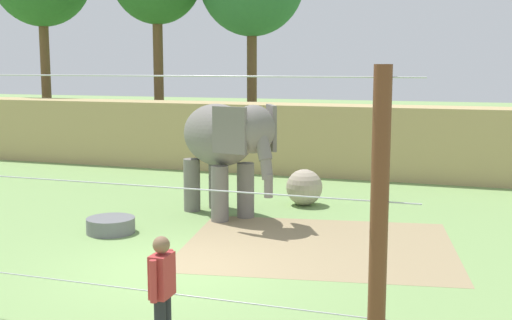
% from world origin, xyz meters
% --- Properties ---
extents(ground_plane, '(120.00, 120.00, 0.00)m').
position_xyz_m(ground_plane, '(0.00, 0.00, 0.00)').
color(ground_plane, '#759956').
extents(dirt_patch, '(6.36, 5.53, 0.01)m').
position_xyz_m(dirt_patch, '(2.20, 2.45, 0.00)').
color(dirt_patch, '#937F5B').
rests_on(dirt_patch, ground).
extents(embankment_wall, '(36.00, 1.80, 2.43)m').
position_xyz_m(embankment_wall, '(0.00, 11.53, 1.21)').
color(embankment_wall, tan).
rests_on(embankment_wall, ground).
extents(elephant, '(3.44, 3.00, 2.89)m').
position_xyz_m(elephant, '(-0.71, 4.33, 1.91)').
color(elephant, slate).
rests_on(elephant, ground).
extents(enrichment_ball, '(0.99, 0.99, 0.99)m').
position_xyz_m(enrichment_ball, '(0.88, 6.25, 0.50)').
color(enrichment_ball, tan).
rests_on(enrichment_ball, ground).
extents(cable_fence, '(9.43, 0.22, 3.81)m').
position_xyz_m(cable_fence, '(0.00, -2.97, 1.92)').
color(cable_fence, brown).
rests_on(cable_fence, ground).
extents(zookeeper, '(0.22, 0.58, 1.67)m').
position_xyz_m(zookeeper, '(1.59, -3.58, 0.93)').
color(zookeeper, '#232328').
rests_on(zookeeper, ground).
extents(water_tub, '(1.10, 1.10, 0.35)m').
position_xyz_m(water_tub, '(-2.55, 1.93, 0.18)').
color(water_tub, slate).
rests_on(water_tub, ground).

